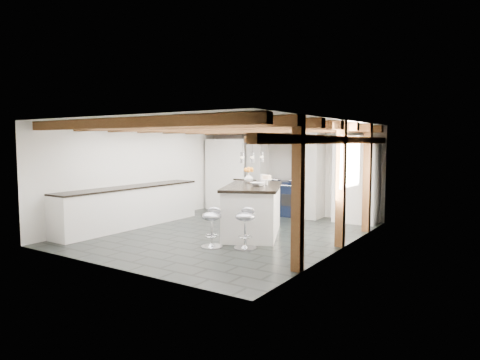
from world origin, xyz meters
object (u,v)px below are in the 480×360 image
Objects in this scene: bar_stool_near at (245,223)px; bar_stool_far at (212,223)px; kitchen_island at (253,209)px; range_cooker at (284,198)px.

bar_stool_near is 0.61m from bar_stool_far.
kitchen_island reaches higher than bar_stool_near.
bar_stool_far is (-0.56, -0.25, -0.01)m from bar_stool_near.
bar_stool_near is at bearing -89.51° from kitchen_island.
kitchen_island is (0.54, -2.45, 0.06)m from range_cooker.
bar_stool_far is (0.50, -3.82, -0.01)m from range_cooker.
kitchen_island is 1.37m from bar_stool_far.
kitchen_island reaches higher than bar_stool_far.
kitchen_island is at bearing 102.01° from bar_stool_near.
bar_stool_far is (-0.04, -1.37, -0.07)m from kitchen_island.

